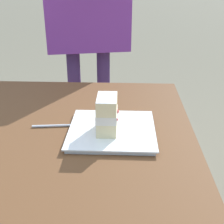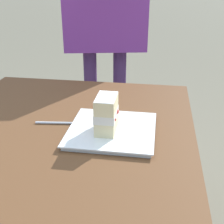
# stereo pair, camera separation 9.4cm
# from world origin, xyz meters

# --- Properties ---
(patio_table) EXTENTS (1.14, 0.85, 0.75)m
(patio_table) POSITION_xyz_m (0.00, 0.00, 0.63)
(patio_table) COLOR brown
(patio_table) RESTS_ON ground
(dessert_plate) EXTENTS (0.27, 0.27, 0.02)m
(dessert_plate) POSITION_xyz_m (0.10, -0.17, 0.75)
(dessert_plate) COLOR white
(dessert_plate) RESTS_ON patio_table
(cake_slice) EXTENTS (0.10, 0.07, 0.11)m
(cake_slice) POSITION_xyz_m (0.08, -0.15, 0.82)
(cake_slice) COLOR beige
(cake_slice) RESTS_ON dessert_plate
(dessert_fork) EXTENTS (0.04, 0.17, 0.01)m
(dessert_fork) POSITION_xyz_m (0.13, -0.00, 0.75)
(dessert_fork) COLOR silver
(dessert_fork) RESTS_ON patio_table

